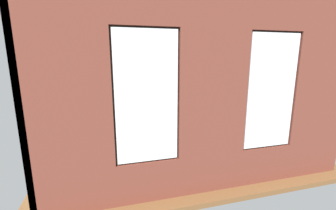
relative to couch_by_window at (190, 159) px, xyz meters
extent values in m
cube|color=brown|center=(-0.14, -2.23, -0.38)|extent=(6.65, 6.52, 0.10)
cube|color=brown|center=(-2.52, 0.65, 1.43)|extent=(1.31, 0.16, 3.51)
cube|color=brown|center=(-0.14, 0.65, 1.43)|extent=(1.28, 0.16, 3.51)
cube|color=brown|center=(2.23, 0.65, 1.43)|extent=(1.31, 0.16, 3.51)
cube|color=brown|center=(-1.32, 0.65, 0.04)|extent=(1.08, 0.16, 0.74)
cube|color=brown|center=(-1.32, 0.65, 2.90)|extent=(1.08, 0.16, 0.57)
cube|color=white|center=(-1.32, 0.69, 1.51)|extent=(1.02, 0.03, 2.15)
cube|color=#38281E|center=(-1.32, 0.63, 1.51)|extent=(1.08, 0.04, 2.21)
cube|color=brown|center=(1.04, 0.65, 0.04)|extent=(1.08, 0.16, 0.74)
cube|color=brown|center=(1.04, 0.65, 2.90)|extent=(1.08, 0.16, 0.57)
cube|color=white|center=(1.04, 0.69, 1.51)|extent=(1.02, 0.03, 2.15)
cube|color=#38281E|center=(1.04, 0.63, 1.51)|extent=(1.08, 0.04, 2.21)
cube|color=tan|center=(-0.14, 0.55, 0.38)|extent=(3.64, 0.24, 0.06)
cube|color=black|center=(-0.14, 0.56, 1.75)|extent=(0.45, 0.03, 0.62)
cube|color=#A33875|center=(-0.14, 0.54, 1.75)|extent=(0.39, 0.01, 0.56)
cube|color=white|center=(2.83, -2.03, 1.43)|extent=(0.10, 5.52, 3.51)
cube|color=black|center=(0.00, -0.05, -0.12)|extent=(2.06, 0.85, 0.42)
cube|color=black|center=(0.00, 0.27, 0.28)|extent=(2.06, 0.24, 0.38)
cube|color=black|center=(-0.92, -0.05, 0.19)|extent=(0.22, 0.85, 0.24)
cube|color=black|center=(0.92, -0.05, 0.19)|extent=(0.22, 0.85, 0.24)
cube|color=#232326|center=(-0.41, -0.09, 0.15)|extent=(0.75, 0.65, 0.12)
cube|color=#232326|center=(0.41, -0.09, 0.15)|extent=(0.75, 0.65, 0.12)
cube|color=black|center=(-2.42, -1.65, -0.12)|extent=(1.02, 2.12, 0.42)
cube|color=black|center=(-2.75, -1.68, 0.28)|extent=(0.41, 2.07, 0.38)
cube|color=black|center=(-2.34, -2.56, 0.19)|extent=(0.87, 0.29, 0.24)
cube|color=black|center=(-2.50, -0.73, 0.19)|extent=(0.87, 0.29, 0.24)
cube|color=#232326|center=(-2.35, -2.05, 0.15)|extent=(0.71, 0.80, 0.12)
cube|color=#232326|center=(-2.42, -1.24, 0.15)|extent=(0.71, 0.80, 0.12)
cube|color=#A87547|center=(0.30, -2.20, 0.08)|extent=(1.26, 0.87, 0.04)
cube|color=#A87547|center=(-0.27, -2.57, -0.13)|extent=(0.07, 0.07, 0.39)
cube|color=#A87547|center=(0.87, -2.57, -0.13)|extent=(0.07, 0.07, 0.39)
cube|color=#A87547|center=(-0.27, -1.82, -0.13)|extent=(0.07, 0.07, 0.39)
cube|color=#A87547|center=(0.87, -1.82, -0.13)|extent=(0.07, 0.07, 0.39)
cylinder|color=silver|center=(0.20, -2.07, 0.15)|extent=(0.09, 0.09, 0.11)
cylinder|color=#B7333D|center=(0.46, -2.31, 0.15)|extent=(0.08, 0.08, 0.09)
cube|color=#B2B2B7|center=(-0.05, -2.35, 0.11)|extent=(0.12, 0.17, 0.02)
cube|color=#59595B|center=(0.30, -2.20, 0.11)|extent=(0.17, 0.14, 0.02)
cube|color=black|center=(2.53, -2.00, -0.09)|extent=(0.94, 0.42, 0.47)
cube|color=black|center=(2.53, -2.00, 0.17)|extent=(0.47, 0.20, 0.05)
cube|color=black|center=(2.53, -2.00, 0.22)|extent=(0.06, 0.04, 0.06)
cube|color=black|center=(2.53, -2.00, 0.56)|extent=(1.08, 0.04, 0.61)
cube|color=black|center=(2.53, -2.02, 0.56)|extent=(1.03, 0.01, 0.56)
cylinder|color=#47423D|center=(-1.18, -3.29, -0.25)|extent=(0.15, 0.15, 0.16)
cylinder|color=brown|center=(-1.18, -3.29, -0.12)|extent=(0.02, 0.02, 0.10)
ellipsoid|color=#286B2D|center=(-1.18, -3.29, 0.02)|extent=(0.26, 0.26, 0.17)
cylinder|color=#47423D|center=(1.98, -1.08, -0.20)|extent=(0.23, 0.23, 0.27)
cylinder|color=brown|center=(1.98, -1.08, 0.08)|extent=(0.04, 0.04, 0.29)
cone|color=#286B2D|center=(2.18, -1.09, 0.47)|extent=(0.49, 0.15, 0.57)
cone|color=#286B2D|center=(2.02, -0.89, 0.47)|extent=(0.22, 0.50, 0.57)
cone|color=#286B2D|center=(1.80, -0.99, 0.46)|extent=(0.51, 0.34, 0.55)
cone|color=#286B2D|center=(1.78, -1.19, 0.44)|extent=(0.54, 0.37, 0.51)
cone|color=#286B2D|center=(2.02, -1.33, 0.41)|extent=(0.21, 0.59, 0.47)
cylinder|color=#47423D|center=(-2.07, -3.13, -0.24)|extent=(0.19, 0.19, 0.19)
cylinder|color=brown|center=(-2.07, -3.13, -0.08)|extent=(0.03, 0.03, 0.13)
ellipsoid|color=#337F38|center=(-2.07, -3.13, 0.14)|extent=(0.37, 0.37, 0.30)
cylinder|color=brown|center=(-2.62, 0.10, -0.17)|extent=(0.27, 0.27, 0.31)
cylinder|color=brown|center=(-2.62, 0.10, 0.04)|extent=(0.04, 0.04, 0.13)
ellipsoid|color=#1E5B28|center=(-2.62, 0.10, 0.36)|extent=(0.60, 0.60, 0.51)
cylinder|color=#9E5638|center=(-2.62, -4.49, -0.14)|extent=(0.32, 0.32, 0.38)
cylinder|color=brown|center=(-2.62, -4.49, 0.19)|extent=(0.06, 0.06, 0.27)
cone|color=#3D8E42|center=(-2.41, -4.46, 0.53)|extent=(0.55, 0.21, 0.52)
cone|color=#3D8E42|center=(-2.52, -4.28, 0.51)|extent=(0.38, 0.56, 0.50)
cone|color=#3D8E42|center=(-2.83, -4.38, 0.50)|extent=(0.58, 0.40, 0.48)
cone|color=#3D8E42|center=(-2.77, -4.62, 0.54)|extent=(0.49, 0.45, 0.54)
cone|color=#3D8E42|center=(-2.55, -4.64, 0.57)|extent=(0.33, 0.48, 0.58)
cylinder|color=#9E5638|center=(1.58, 0.10, -0.20)|extent=(0.28, 0.28, 0.26)
cylinder|color=brown|center=(1.58, 0.10, 0.21)|extent=(0.05, 0.05, 0.55)
cone|color=#3D8E42|center=(1.79, 0.10, 0.77)|extent=(0.53, 0.14, 0.65)
cone|color=#3D8E42|center=(1.68, 0.27, 0.79)|extent=(0.37, 0.50, 0.67)
cone|color=#3D8E42|center=(1.49, 0.30, 0.76)|extent=(0.34, 0.56, 0.64)
cone|color=#3D8E42|center=(1.39, 0.19, 0.77)|extent=(0.53, 0.35, 0.65)
cone|color=#3D8E42|center=(1.32, 0.02, 0.71)|extent=(0.64, 0.30, 0.55)
cone|color=#3D8E42|center=(1.57, -0.18, 0.71)|extent=(0.16, 0.64, 0.54)
cone|color=#3D8E42|center=(1.73, -0.10, 0.74)|extent=(0.47, 0.55, 0.60)
cylinder|color=#9E5638|center=(2.23, -4.44, -0.14)|extent=(0.31, 0.31, 0.37)
cylinder|color=brown|center=(2.23, -4.44, 0.29)|extent=(0.06, 0.06, 0.50)
cone|color=#3D8E42|center=(2.46, -4.47, 0.79)|extent=(0.56, 0.20, 0.59)
cone|color=#3D8E42|center=(2.39, -4.24, 0.76)|extent=(0.46, 0.54, 0.54)
cone|color=#3D8E42|center=(2.13, -4.20, 0.76)|extent=(0.35, 0.60, 0.53)
cone|color=#3D8E42|center=(2.07, -4.37, 0.83)|extent=(0.48, 0.30, 0.64)
cone|color=#3D8E42|center=(2.02, -4.50, 0.79)|extent=(0.56, 0.27, 0.59)
cone|color=#3D8E42|center=(2.17, -4.66, 0.79)|extent=(0.28, 0.57, 0.58)
cone|color=#3D8E42|center=(2.34, -4.64, 0.79)|extent=(0.36, 0.55, 0.58)
camera|label=1|loc=(1.65, 4.18, 2.16)|focal=24.00mm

